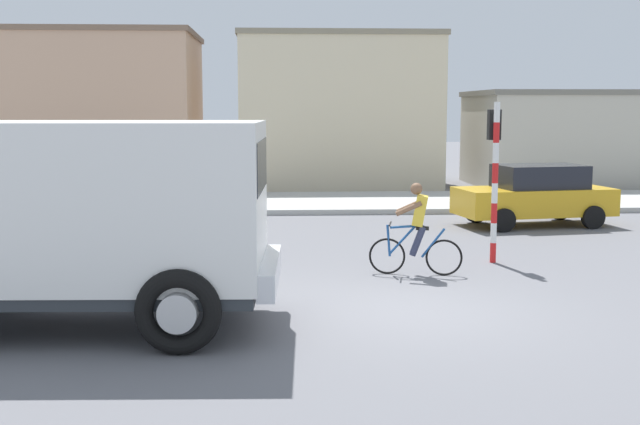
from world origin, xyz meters
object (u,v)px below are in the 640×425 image
object	(u,v)px
cyclist	(416,229)
traffic_light_pole	(495,159)
car_red_near	(535,195)
truck_foreground	(77,211)

from	to	relation	value
cyclist	traffic_light_pole	size ratio (longest dim) A/B	0.54
car_red_near	cyclist	bearing A→B (deg)	-124.75
truck_foreground	cyclist	size ratio (longest dim) A/B	3.20
car_red_near	truck_foreground	bearing A→B (deg)	-135.57
truck_foreground	cyclist	bearing A→B (deg)	31.74
truck_foreground	traffic_light_pole	world-z (taller)	traffic_light_pole
cyclist	traffic_light_pole	bearing A→B (deg)	34.30
traffic_light_pole	cyclist	bearing A→B (deg)	-145.70
truck_foreground	car_red_near	size ratio (longest dim) A/B	1.30
cyclist	car_red_near	distance (m)	7.36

